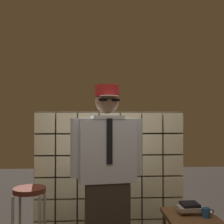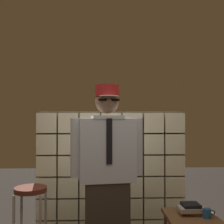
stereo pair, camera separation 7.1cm
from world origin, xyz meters
name	(u,v)px [view 2 (the right image)]	position (x,y,z in m)	size (l,w,h in m)	color
glass_block_wall	(111,176)	(0.00, 1.15, 0.79)	(1.88, 0.10, 1.61)	beige
standing_person	(107,174)	(-0.06, 0.45, 0.96)	(0.74, 0.35, 1.84)	#382D23
bar_stool	(30,206)	(-0.87, 0.66, 0.58)	(0.34, 0.34, 0.78)	#592319
side_table	(191,222)	(0.81, 0.52, 0.44)	(0.52, 0.52, 0.51)	brown
book_stack	(191,209)	(0.82, 0.56, 0.56)	(0.25, 0.19, 0.11)	brown
coffee_mug	(207,213)	(0.95, 0.45, 0.56)	(0.13, 0.08, 0.09)	navy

